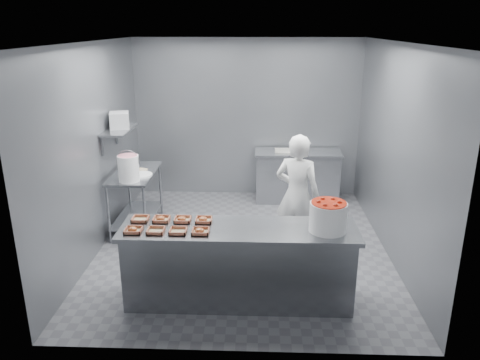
% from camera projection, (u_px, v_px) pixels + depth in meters
% --- Properties ---
extents(floor, '(4.50, 4.50, 0.00)m').
position_uv_depth(floor, '(243.00, 246.00, 6.66)').
color(floor, '#4C4C51').
rests_on(floor, ground).
extents(ceiling, '(4.50, 4.50, 0.00)m').
position_uv_depth(ceiling, '(243.00, 42.00, 5.78)').
color(ceiling, white).
rests_on(ceiling, wall_back).
extents(wall_back, '(4.00, 0.04, 2.80)m').
position_uv_depth(wall_back, '(247.00, 119.00, 8.35)').
color(wall_back, slate).
rests_on(wall_back, ground).
extents(wall_left, '(0.04, 4.50, 2.80)m').
position_uv_depth(wall_left, '(95.00, 150.00, 6.29)').
color(wall_left, slate).
rests_on(wall_left, ground).
extents(wall_right, '(0.04, 4.50, 2.80)m').
position_uv_depth(wall_right, '(395.00, 153.00, 6.15)').
color(wall_right, slate).
rests_on(wall_right, ground).
extents(service_counter, '(2.60, 0.70, 0.90)m').
position_uv_depth(service_counter, '(239.00, 264.00, 5.24)').
color(service_counter, slate).
rests_on(service_counter, ground).
extents(prep_table, '(0.60, 1.20, 0.90)m').
position_uv_depth(prep_table, '(136.00, 191.00, 7.10)').
color(prep_table, slate).
rests_on(prep_table, ground).
extents(back_counter, '(1.50, 0.60, 0.90)m').
position_uv_depth(back_counter, '(297.00, 176.00, 8.29)').
color(back_counter, slate).
rests_on(back_counter, ground).
extents(wall_shelf, '(0.35, 0.90, 0.03)m').
position_uv_depth(wall_shelf, '(119.00, 130.00, 6.81)').
color(wall_shelf, slate).
rests_on(wall_shelf, wall_left).
extents(tray_0, '(0.19, 0.18, 0.06)m').
position_uv_depth(tray_0, '(133.00, 230.00, 4.99)').
color(tray_0, tan).
rests_on(tray_0, service_counter).
extents(tray_1, '(0.19, 0.18, 0.04)m').
position_uv_depth(tray_1, '(156.00, 231.00, 4.98)').
color(tray_1, tan).
rests_on(tray_1, service_counter).
extents(tray_2, '(0.19, 0.18, 0.04)m').
position_uv_depth(tray_2, '(178.00, 231.00, 4.97)').
color(tray_2, tan).
rests_on(tray_2, service_counter).
extents(tray_3, '(0.19, 0.18, 0.06)m').
position_uv_depth(tray_3, '(200.00, 231.00, 4.96)').
color(tray_3, tan).
rests_on(tray_3, service_counter).
extents(tray_4, '(0.19, 0.18, 0.04)m').
position_uv_depth(tray_4, '(140.00, 219.00, 5.28)').
color(tray_4, tan).
rests_on(tray_4, service_counter).
extents(tray_5, '(0.19, 0.18, 0.06)m').
position_uv_depth(tray_5, '(161.00, 219.00, 5.27)').
color(tray_5, tan).
rests_on(tray_5, service_counter).
extents(tray_6, '(0.19, 0.18, 0.06)m').
position_uv_depth(tray_6, '(182.00, 219.00, 5.26)').
color(tray_6, tan).
rests_on(tray_6, service_counter).
extents(tray_7, '(0.19, 0.18, 0.06)m').
position_uv_depth(tray_7, '(204.00, 220.00, 5.25)').
color(tray_7, tan).
rests_on(tray_7, service_counter).
extents(worker, '(0.71, 0.60, 1.67)m').
position_uv_depth(worker, '(297.00, 195.00, 6.27)').
color(worker, white).
rests_on(worker, ground).
extents(strawberry_tub, '(0.40, 0.40, 0.33)m').
position_uv_depth(strawberry_tub, '(328.00, 216.00, 4.96)').
color(strawberry_tub, white).
rests_on(strawberry_tub, service_counter).
extents(glaze_bucket, '(0.31, 0.29, 0.45)m').
position_uv_depth(glaze_bucket, '(128.00, 168.00, 6.55)').
color(glaze_bucket, white).
rests_on(glaze_bucket, prep_table).
extents(bucket_lid, '(0.37, 0.37, 0.03)m').
position_uv_depth(bucket_lid, '(141.00, 175.00, 6.84)').
color(bucket_lid, white).
rests_on(bucket_lid, prep_table).
extents(rag, '(0.17, 0.16, 0.02)m').
position_uv_depth(rag, '(142.00, 170.00, 7.10)').
color(rag, '#CCB28C').
rests_on(rag, prep_table).
extents(appliance, '(0.34, 0.37, 0.23)m').
position_uv_depth(appliance, '(119.00, 120.00, 6.80)').
color(appliance, gray).
rests_on(appliance, wall_shelf).
extents(paper_stack, '(0.30, 0.22, 0.04)m').
position_uv_depth(paper_stack, '(284.00, 150.00, 8.15)').
color(paper_stack, silver).
rests_on(paper_stack, back_counter).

